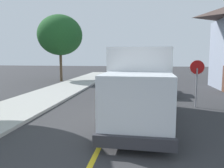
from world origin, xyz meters
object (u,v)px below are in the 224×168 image
at_px(parked_car_near, 159,84).
at_px(parked_car_mid, 151,76).
at_px(street_tree_down_block, 60,35).
at_px(box_truck, 141,81).
at_px(stop_sign, 197,74).
at_px(parked_car_far, 153,72).

height_order(parked_car_near, parked_car_mid, same).
xyz_separation_m(parked_car_mid, street_tree_down_block, (-10.18, 1.08, 4.40)).
xyz_separation_m(box_truck, street_tree_down_block, (-9.26, 14.39, 3.43)).
relative_size(parked_car_mid, street_tree_down_block, 0.60).
distance_m(parked_car_mid, street_tree_down_block, 11.14).
xyz_separation_m(parked_car_near, stop_sign, (1.74, -4.17, 1.06)).
bearing_deg(parked_car_mid, parked_car_far, 86.28).
distance_m(parked_car_near, street_tree_down_block, 13.60).
distance_m(box_truck, stop_sign, 4.21).
relative_size(parked_car_near, parked_car_mid, 0.99).
bearing_deg(box_truck, stop_sign, 43.47).
distance_m(parked_car_mid, parked_car_far, 6.92).
xyz_separation_m(parked_car_far, stop_sign, (1.69, -17.32, 1.06)).
height_order(box_truck, parked_car_near, box_truck).
relative_size(parked_car_mid, stop_sign, 1.68).
distance_m(parked_car_near, stop_sign, 4.64).
bearing_deg(parked_car_far, parked_car_mid, -93.72).
relative_size(box_truck, stop_sign, 2.73).
bearing_deg(street_tree_down_block, box_truck, -57.24).
relative_size(parked_car_mid, parked_car_far, 1.00).
xyz_separation_m(box_truck, parked_car_mid, (0.92, 13.31, -0.97)).
distance_m(parked_car_near, parked_car_mid, 6.26).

